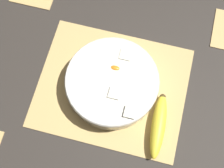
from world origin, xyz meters
The scene contains 4 objects.
ground_plane centered at (0.00, 0.00, 0.00)m, with size 6.00×6.00×0.00m, color #2D2823.
bamboo_mat_center centered at (0.00, 0.00, 0.00)m, with size 0.42×0.34×0.01m.
fruit_salad_bowl centered at (0.00, 0.00, 0.04)m, with size 0.26×0.26×0.07m.
whole_banana centered at (0.15, -0.08, 0.03)m, with size 0.05×0.18×0.04m.
Camera 1 is at (0.07, -0.27, 0.86)m, focal length 50.00 mm.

